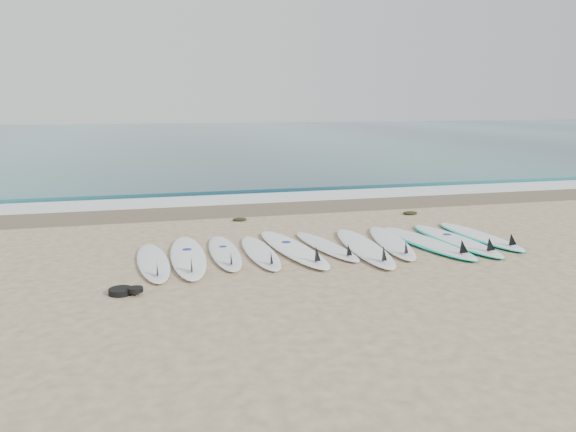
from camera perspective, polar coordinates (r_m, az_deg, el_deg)
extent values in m
plane|color=tan|center=(9.89, 4.22, -3.49)|extent=(120.00, 120.00, 0.00)
cube|color=#21575F|center=(41.73, -10.47, 7.85)|extent=(120.00, 55.00, 0.03)
cube|color=brown|center=(13.74, -1.31, 0.82)|extent=(120.00, 1.80, 0.01)
cube|color=silver|center=(15.08, -2.54, 1.83)|extent=(120.00, 1.40, 0.04)
cube|color=#21575F|center=(16.52, -3.64, 2.78)|extent=(120.00, 1.00, 0.10)
ellipsoid|color=silver|center=(9.29, -13.56, -4.52)|extent=(0.62, 2.40, 0.08)
cone|color=black|center=(8.41, -13.15, -5.20)|extent=(0.21, 0.26, 0.25)
ellipsoid|color=white|center=(9.47, -10.13, -4.03)|extent=(0.65, 2.77, 0.09)
cone|color=black|center=(8.46, -9.79, -4.77)|extent=(0.24, 0.30, 0.29)
cylinder|color=navy|center=(9.71, -10.23, -3.35)|extent=(0.16, 0.16, 0.01)
ellipsoid|color=white|center=(9.65, -6.48, -3.66)|extent=(0.55, 2.38, 0.08)
cone|color=black|center=(8.79, -5.81, -4.24)|extent=(0.21, 0.26, 0.25)
cylinder|color=navy|center=(9.86, -6.64, -3.10)|extent=(0.14, 0.14, 0.01)
ellipsoid|color=white|center=(9.61, -2.87, -3.68)|extent=(0.49, 2.33, 0.08)
cone|color=black|center=(8.77, -1.71, -4.23)|extent=(0.20, 0.25, 0.25)
ellipsoid|color=white|center=(9.81, 0.40, -3.29)|extent=(0.93, 2.87, 0.09)
cone|color=black|center=(8.85, 2.94, -3.84)|extent=(0.27, 0.33, 0.30)
cylinder|color=navy|center=(10.04, -0.18, -2.67)|extent=(0.18, 0.18, 0.01)
ellipsoid|color=silver|center=(10.03, 3.81, -3.04)|extent=(0.81, 2.34, 0.07)
cone|color=black|center=(9.28, 6.18, -3.42)|extent=(0.23, 0.27, 0.24)
ellipsoid|color=white|center=(9.98, 7.67, -3.13)|extent=(0.81, 2.86, 0.09)
cone|color=black|center=(9.00, 9.70, -3.74)|extent=(0.26, 0.32, 0.30)
ellipsoid|color=white|center=(10.43, 10.41, -2.60)|extent=(0.96, 2.61, 0.08)
cone|color=black|center=(9.53, 11.89, -3.09)|extent=(0.26, 0.31, 0.27)
ellipsoid|color=silver|center=(10.54, 13.85, -2.59)|extent=(0.94, 2.74, 0.09)
ellipsoid|color=#00BBA3|center=(10.54, 13.85, -2.62)|extent=(1.03, 2.77, 0.06)
cone|color=black|center=(9.76, 17.33, -2.96)|extent=(0.27, 0.32, 0.29)
ellipsoid|color=white|center=(10.86, 16.59, -2.33)|extent=(0.73, 2.71, 0.09)
ellipsoid|color=#00BBA3|center=(10.86, 16.59, -2.36)|extent=(0.83, 2.73, 0.06)
cone|color=black|center=(10.07, 19.82, -2.69)|extent=(0.24, 0.30, 0.29)
cylinder|color=navy|center=(11.06, 15.85, -1.81)|extent=(0.16, 0.16, 0.01)
ellipsoid|color=white|center=(11.34, 18.81, -1.91)|extent=(0.67, 2.51, 0.08)
ellipsoid|color=#00BBA3|center=(11.34, 18.81, -1.94)|extent=(0.76, 2.53, 0.06)
cone|color=black|center=(10.62, 21.78, -2.21)|extent=(0.23, 0.28, 0.26)
ellipsoid|color=black|center=(12.34, -4.93, -0.33)|extent=(0.31, 0.24, 0.06)
ellipsoid|color=black|center=(13.29, 12.30, 0.31)|extent=(0.35, 0.27, 0.07)
cylinder|color=black|center=(7.99, -16.65, -7.34)|extent=(0.32, 0.32, 0.08)
cylinder|color=black|center=(7.88, -15.22, -7.23)|extent=(0.20, 0.20, 0.06)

